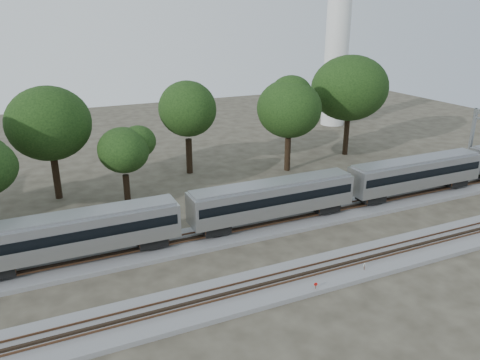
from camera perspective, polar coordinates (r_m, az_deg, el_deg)
name	(u,v)px	position (r m, az deg, el deg)	size (l,w,h in m)	color
ground	(226,270)	(40.74, -1.71, -10.89)	(160.00, 160.00, 0.00)	#383328
track_far	(202,239)	(45.56, -4.67, -7.14)	(160.00, 5.00, 0.73)	slate
track_near	(246,292)	(37.53, 0.74, -13.46)	(160.00, 5.00, 0.73)	slate
train	(274,197)	(47.26, 4.19, -2.08)	(91.05, 3.14, 4.63)	#A9ACB0
switch_stand_red	(316,286)	(37.90, 9.21, -12.68)	(0.29, 0.09, 0.93)	#512D19
switch_stand_white	(364,267)	(41.17, 14.92, -10.20)	(0.32, 0.16, 1.04)	#512D19
switch_lever	(327,286)	(38.89, 10.56, -12.62)	(0.50, 0.30, 0.30)	#512D19
tree_3	(49,124)	(57.09, -22.27, 6.38)	(9.15, 9.15, 12.90)	black
tree_4	(123,150)	(53.54, -14.02, 3.55)	(6.49, 6.49, 9.15)	black
tree_5	(187,109)	(62.37, -6.43, 8.60)	(9.00, 9.00, 12.69)	black
tree_6	(289,109)	(63.51, 6.01, 8.63)	(8.79, 8.79, 12.39)	black
tree_7	(350,88)	(72.41, 13.26, 10.84)	(10.37, 10.37, 14.62)	black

